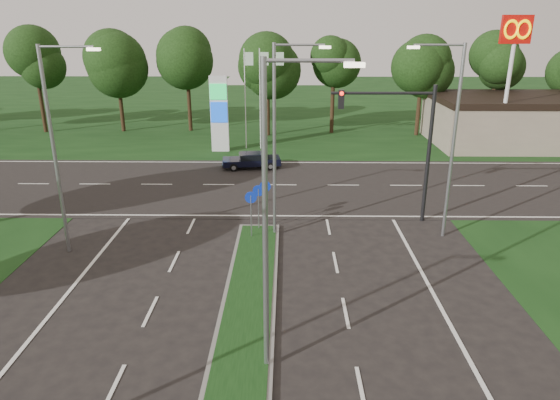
{
  "coord_description": "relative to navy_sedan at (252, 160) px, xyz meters",
  "views": [
    {
      "loc": [
        1.38,
        -6.47,
        9.72
      ],
      "look_at": [
        1.07,
        14.88,
        2.2
      ],
      "focal_mm": 32.0,
      "sensor_mm": 36.0,
      "label": 1
    }
  ],
  "objects": [
    {
      "name": "streetlight_left_far",
      "position": [
        -7.16,
        -14.0,
        4.48
      ],
      "size": [
        2.53,
        0.22,
        9.0
      ],
      "color": "gray",
      "rests_on": "ground"
    },
    {
      "name": "navy_sedan",
      "position": [
        0.0,
        0.0,
        0.0
      ],
      "size": [
        4.23,
        2.17,
        1.11
      ],
      "rotation": [
        0.0,
        0.0,
        1.7
      ],
      "color": "black",
      "rests_on": "ground"
    },
    {
      "name": "treeline_far",
      "position": [
        1.24,
        11.93,
        6.23
      ],
      "size": [
        6.0,
        6.0,
        9.9
      ],
      "color": "black",
      "rests_on": "ground"
    },
    {
      "name": "cross_road",
      "position": [
        1.14,
        -4.0,
        -0.6
      ],
      "size": [
        160.0,
        12.0,
        0.02
      ],
      "primitive_type": "cube",
      "color": "black",
      "rests_on": "ground"
    },
    {
      "name": "streetlight_median_far",
      "position": [
        2.14,
        -12.0,
        4.48
      ],
      "size": [
        2.53,
        0.22,
        9.0
      ],
      "color": "gray",
      "rests_on": "ground"
    },
    {
      "name": "traffic_signal",
      "position": [
        8.33,
        -10.01,
        4.06
      ],
      "size": [
        5.1,
        0.42,
        7.0
      ],
      "color": "black",
      "rests_on": "ground"
    },
    {
      "name": "verge_far",
      "position": [
        1.14,
        27.0,
        -0.6
      ],
      "size": [
        160.0,
        50.0,
        0.02
      ],
      "primitive_type": "cube",
      "color": "black",
      "rests_on": "ground"
    },
    {
      "name": "streetlight_median_near",
      "position": [
        2.14,
        -22.0,
        4.48
      ],
      "size": [
        2.53,
        0.22,
        9.0
      ],
      "color": "gray",
      "rests_on": "ground"
    },
    {
      "name": "gas_pylon",
      "position": [
        -2.65,
        5.04,
        2.6
      ],
      "size": [
        5.8,
        1.26,
        8.0
      ],
      "color": "silver",
      "rests_on": "ground"
    },
    {
      "name": "mcdonalds_sign",
      "position": [
        19.14,
        3.97,
        7.39
      ],
      "size": [
        2.2,
        0.47,
        10.4
      ],
      "color": "silver",
      "rests_on": "ground"
    },
    {
      "name": "commercial_building",
      "position": [
        23.14,
        8.0,
        1.4
      ],
      "size": [
        16.0,
        9.0,
        4.0
      ],
      "primitive_type": "cube",
      "color": "gray",
      "rests_on": "ground"
    },
    {
      "name": "median_signs",
      "position": [
        1.14,
        -11.6,
        1.12
      ],
      "size": [
        1.16,
        1.76,
        2.38
      ],
      "color": "gray",
      "rests_on": "ground"
    },
    {
      "name": "streetlight_right_far",
      "position": [
        9.94,
        -12.0,
        4.48
      ],
      "size": [
        2.53,
        0.22,
        9.0
      ],
      "rotation": [
        0.0,
        0.0,
        3.14
      ],
      "color": "gray",
      "rests_on": "ground"
    }
  ]
}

